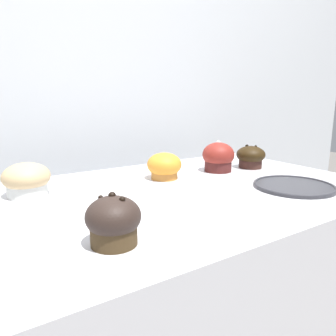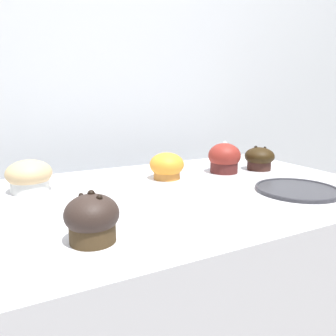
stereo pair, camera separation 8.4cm
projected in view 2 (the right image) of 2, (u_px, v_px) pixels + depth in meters
wall_back at (105, 150)px, 1.32m from camera, size 3.20×0.10×1.80m
muffin_front_center at (167, 166)px, 0.91m from camera, size 0.10×0.10×0.07m
muffin_back_left at (259, 158)px, 1.02m from camera, size 0.09×0.09×0.07m
muffin_back_right at (29, 176)px, 0.78m from camera, size 0.11×0.11×0.08m
muffin_front_left at (224, 158)px, 0.98m from camera, size 0.10×0.10×0.09m
muffin_front_right at (92, 219)px, 0.51m from camera, size 0.09×0.09×0.08m
serving_plate at (297, 189)px, 0.79m from camera, size 0.20×0.20×0.01m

